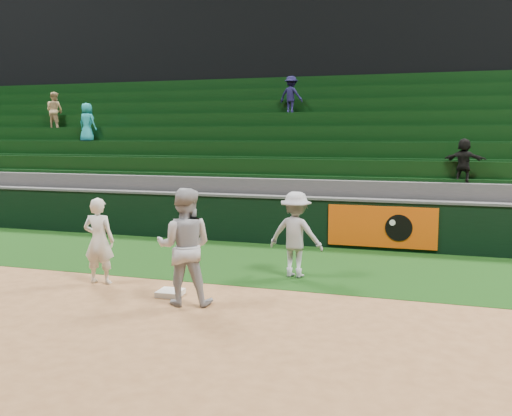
{
  "coord_description": "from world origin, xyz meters",
  "views": [
    {
      "loc": [
        4.23,
        -8.86,
        2.81
      ],
      "look_at": [
        0.67,
        2.3,
        1.3
      ],
      "focal_mm": 40.0,
      "sensor_mm": 36.0,
      "label": 1
    }
  ],
  "objects_px": {
    "first_base": "(170,293)",
    "first_baseman": "(99,241)",
    "base_coach": "(296,235)",
    "baserunner": "(184,247)"
  },
  "relations": [
    {
      "from": "first_base",
      "to": "base_coach",
      "type": "height_order",
      "value": "base_coach"
    },
    {
      "from": "first_baseman",
      "to": "base_coach",
      "type": "bearing_deg",
      "value": -161.59
    },
    {
      "from": "baserunner",
      "to": "first_base",
      "type": "bearing_deg",
      "value": -52.79
    },
    {
      "from": "first_baseman",
      "to": "baserunner",
      "type": "height_order",
      "value": "baserunner"
    },
    {
      "from": "base_coach",
      "to": "baserunner",
      "type": "bearing_deg",
      "value": 66.35
    },
    {
      "from": "baserunner",
      "to": "first_baseman",
      "type": "bearing_deg",
      "value": -32.77
    },
    {
      "from": "first_base",
      "to": "base_coach",
      "type": "relative_size",
      "value": 0.25
    },
    {
      "from": "first_base",
      "to": "first_baseman",
      "type": "distance_m",
      "value": 1.85
    },
    {
      "from": "first_base",
      "to": "first_baseman",
      "type": "relative_size",
      "value": 0.25
    },
    {
      "from": "first_baseman",
      "to": "baserunner",
      "type": "distance_m",
      "value": 2.23
    }
  ]
}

